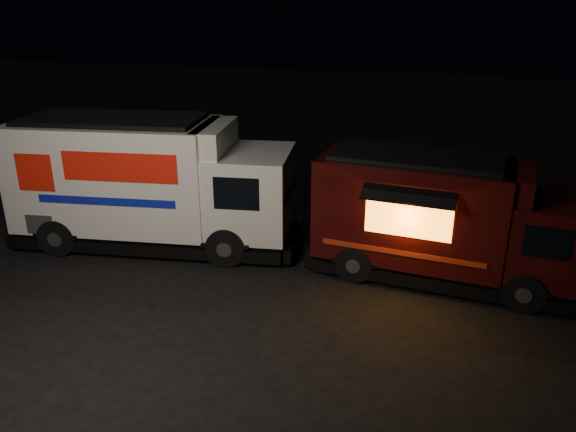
# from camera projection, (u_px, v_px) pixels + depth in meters

# --- Properties ---
(ground) EXTENTS (80.00, 80.00, 0.00)m
(ground) POSITION_uv_depth(u_px,v_px,m) (219.00, 298.00, 11.77)
(ground) COLOR black
(ground) RESTS_ON ground
(white_truck) EXTENTS (7.36, 3.29, 3.23)m
(white_truck) POSITION_uv_depth(u_px,v_px,m) (155.00, 182.00, 13.91)
(white_truck) COLOR silver
(white_truck) RESTS_ON ground
(red_truck) EXTENTS (6.15, 2.85, 2.76)m
(red_truck) POSITION_uv_depth(u_px,v_px,m) (448.00, 219.00, 12.21)
(red_truck) COLOR #340A09
(red_truck) RESTS_ON ground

